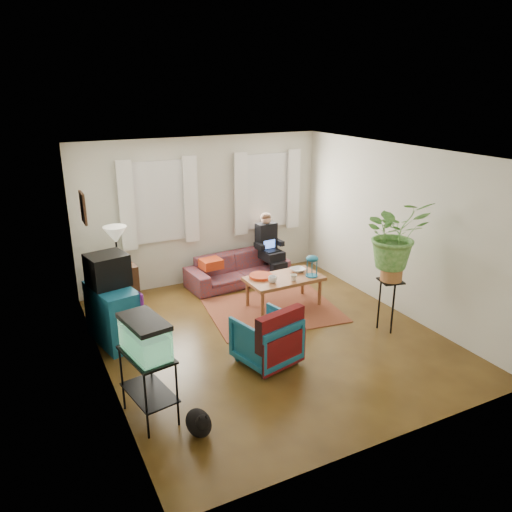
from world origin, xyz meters
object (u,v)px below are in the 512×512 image
armchair (266,337)px  aquarium_stand (149,386)px  sofa (238,264)px  plant_stand (388,305)px  side_table (120,286)px  dresser (113,315)px  coffee_table (284,292)px

armchair → aquarium_stand: bearing=1.4°
sofa → plant_stand: size_ratio=2.37×
side_table → plant_stand: size_ratio=0.91×
side_table → aquarium_stand: size_ratio=0.91×
sofa → dresser: dresser is taller
side_table → plant_stand: bearing=-37.8°
side_table → armchair: size_ratio=0.99×
side_table → armchair: bearing=-63.2°
dresser → coffee_table: size_ratio=0.76×
side_table → coffee_table: 2.64m
aquarium_stand → armchair: (1.65, 0.45, -0.03)m
dresser → aquarium_stand: bearing=-102.3°
aquarium_stand → plant_stand: plant_stand is taller
sofa → aquarium_stand: bearing=-133.6°
dresser → coffee_table: (2.70, -0.02, -0.16)m
dresser → plant_stand: size_ratio=1.18×
sofa → coffee_table: sofa is taller
armchair → dresser: bearing=-55.0°
dresser → coffee_table: bearing=-12.5°
plant_stand → side_table: bearing=142.2°
coffee_table → plant_stand: size_ratio=1.56×
sofa → dresser: (-2.45, -1.21, 0.05)m
side_table → coffee_table: (2.36, -1.18, -0.10)m
armchair → plant_stand: (2.01, 0.00, 0.03)m
sofa → side_table: bearing=176.4°
aquarium_stand → armchair: bearing=5.1°
dresser → armchair: bearing=-53.0°
aquarium_stand → coffee_table: 3.29m
sofa → dresser: bearing=-158.8°
side_table → dresser: size_ratio=0.77×
aquarium_stand → armchair: size_ratio=1.08×
sofa → dresser: 2.73m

